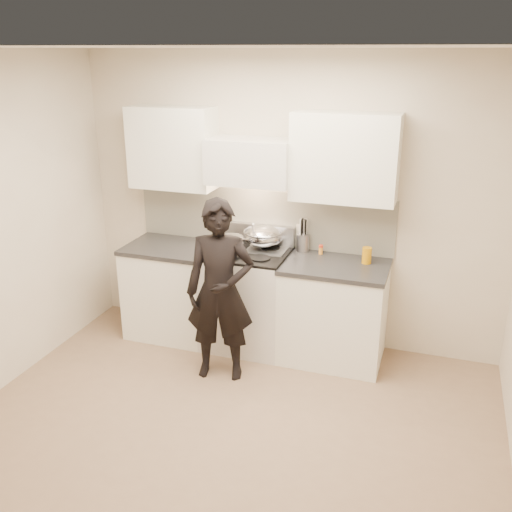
# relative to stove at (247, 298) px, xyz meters

# --- Properties ---
(ground_plane) EXTENTS (4.00, 4.00, 0.00)m
(ground_plane) POSITION_rel_stove_xyz_m (0.30, -1.42, -0.47)
(ground_plane) COLOR #84684E
(room_shell) EXTENTS (4.04, 3.54, 2.70)m
(room_shell) POSITION_rel_stove_xyz_m (0.24, -1.05, 1.12)
(room_shell) COLOR beige
(room_shell) RESTS_ON ground
(stove) EXTENTS (0.76, 0.65, 0.96)m
(stove) POSITION_rel_stove_xyz_m (0.00, 0.00, 0.00)
(stove) COLOR silver
(stove) RESTS_ON ground
(counter_right) EXTENTS (0.92, 0.67, 0.92)m
(counter_right) POSITION_rel_stove_xyz_m (0.83, 0.00, -0.01)
(counter_right) COLOR white
(counter_right) RESTS_ON ground
(counter_left) EXTENTS (0.82, 0.67, 0.92)m
(counter_left) POSITION_rel_stove_xyz_m (-0.78, 0.00, -0.01)
(counter_left) COLOR white
(counter_left) RESTS_ON ground
(wok) EXTENTS (0.37, 0.46, 0.30)m
(wok) POSITION_rel_stove_xyz_m (0.11, 0.14, 0.58)
(wok) COLOR silver
(wok) RESTS_ON stove
(stock_pot) EXTENTS (0.34, 0.28, 0.16)m
(stock_pot) POSITION_rel_stove_xyz_m (-0.11, -0.14, 0.56)
(stock_pot) COLOR silver
(stock_pot) RESTS_ON stove
(utensil_crock) EXTENTS (0.12, 0.12, 0.31)m
(utensil_crock) POSITION_rel_stove_xyz_m (0.47, 0.24, 0.54)
(utensil_crock) COLOR #AFAEB4
(utensil_crock) RESTS_ON counter_right
(spice_jar) EXTENTS (0.04, 0.04, 0.09)m
(spice_jar) POSITION_rel_stove_xyz_m (0.65, 0.21, 0.49)
(spice_jar) COLOR orange
(spice_jar) RESTS_ON counter_right
(oil_glass) EXTENTS (0.08, 0.08, 0.14)m
(oil_glass) POSITION_rel_stove_xyz_m (1.08, 0.11, 0.52)
(oil_glass) COLOR #C88207
(oil_glass) RESTS_ON counter_right
(person) EXTENTS (0.64, 0.49, 1.57)m
(person) POSITION_rel_stove_xyz_m (-0.03, -0.59, 0.31)
(person) COLOR black
(person) RESTS_ON ground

